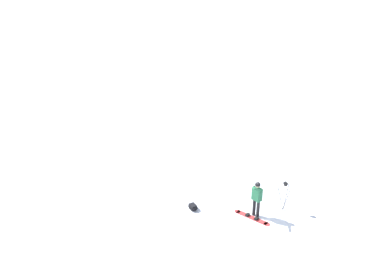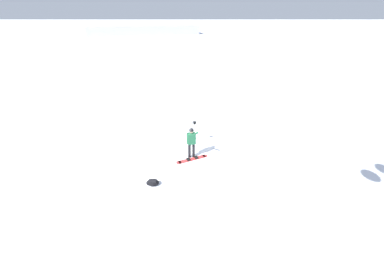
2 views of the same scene
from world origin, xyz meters
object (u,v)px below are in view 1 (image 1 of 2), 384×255
Objects in this scene: snowboard at (252,217)px; camera_tripod at (285,191)px; gear_bag_large at (193,207)px; snowboarder at (257,196)px.

camera_tripod is at bearing 175.06° from snowboard.
snowboard is at bearing 138.58° from gear_bag_large.
camera_tripod is (-1.58, 0.14, 0.98)m from snowboard.
camera_tripod is at bearing 152.17° from gear_bag_large.
snowboard is 1.87m from camera_tripod.
gear_bag_large is 0.41× the size of camera_tripod.
gear_bag_large is at bearing -41.42° from snowboard.
gear_bag_large is (1.97, -1.74, 0.10)m from snowboard.
camera_tripod is at bearing 172.80° from snowboarder.
snowboard is 1.14× the size of camera_tripod.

